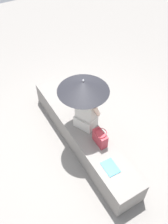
# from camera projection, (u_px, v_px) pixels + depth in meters

# --- Properties ---
(ground_plane) EXTENTS (14.00, 14.00, 0.00)m
(ground_plane) POSITION_uv_depth(u_px,v_px,m) (82.00, 142.00, 4.60)
(ground_plane) COLOR gray
(stone_bench) EXTENTS (2.95, 0.53, 0.46)m
(stone_bench) POSITION_uv_depth(u_px,v_px,m) (82.00, 134.00, 4.43)
(stone_bench) COLOR gray
(stone_bench) RESTS_ON ground
(person_seated) EXTENTS (0.51, 0.40, 0.90)m
(person_seated) POSITION_uv_depth(u_px,v_px,m) (86.00, 110.00, 4.01)
(person_seated) COLOR beige
(person_seated) RESTS_ON stone_bench
(parasol) EXTENTS (0.82, 0.82, 1.00)m
(parasol) POSITION_uv_depth(u_px,v_px,m) (83.00, 86.00, 3.68)
(parasol) COLOR #B7B7BC
(parasol) RESTS_ON stone_bench
(handbag_black) EXTENTS (0.28, 0.21, 0.27)m
(handbag_black) POSITION_uv_depth(u_px,v_px,m) (100.00, 138.00, 3.93)
(handbag_black) COLOR #B2333D
(handbag_black) RESTS_ON stone_bench
(magazine) EXTENTS (0.29, 0.21, 0.01)m
(magazine) POSITION_uv_depth(u_px,v_px,m) (110.00, 167.00, 3.70)
(magazine) COLOR #339ED1
(magazine) RESTS_ON stone_bench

